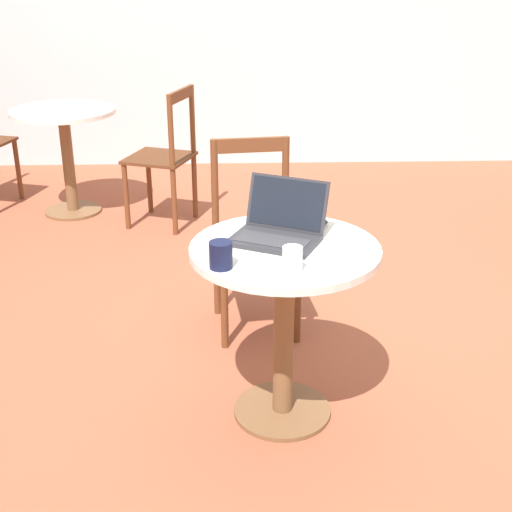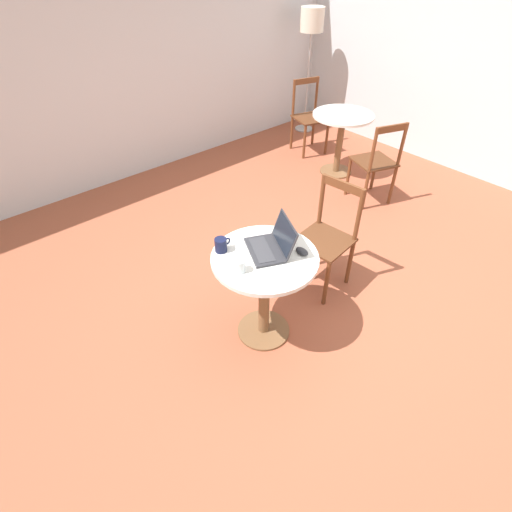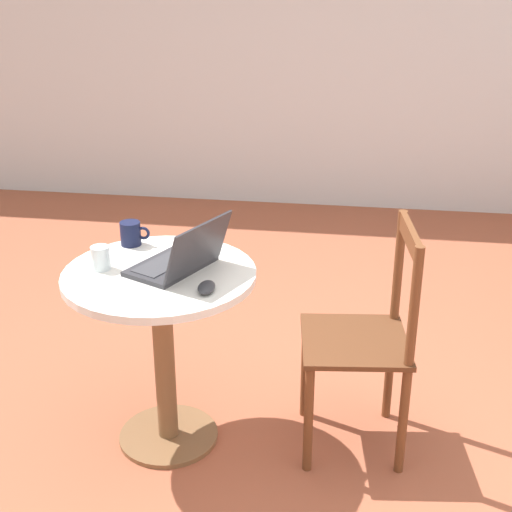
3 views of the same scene
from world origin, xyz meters
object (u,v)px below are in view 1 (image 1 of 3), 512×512
(chair_mid_front, at_px, (165,158))
(drinking_glass, at_px, (292,259))
(cafe_table_near, at_px, (284,291))
(mug, at_px, (221,255))
(mouse, at_px, (316,222))
(chair_near_right, at_px, (254,239))
(laptop, at_px, (278,228))
(cafe_table_mid, at_px, (65,136))

(chair_mid_front, relative_size, drinking_glass, 10.40)
(cafe_table_near, height_order, mug, mug)
(cafe_table_near, relative_size, mouse, 7.53)
(chair_near_right, bearing_deg, chair_mid_front, 21.01)
(laptop, bearing_deg, mug, 139.48)
(laptop, relative_size, drinking_glass, 4.54)
(cafe_table_mid, xyz_separation_m, chair_near_right, (-1.71, -1.27, -0.10))
(cafe_table_mid, xyz_separation_m, laptop, (-2.41, -1.34, 0.23))
(cafe_table_near, xyz_separation_m, cafe_table_mid, (2.49, 1.36, 0.00))
(chair_near_right, xyz_separation_m, laptop, (-0.70, -0.07, 0.33))
(chair_near_right, distance_m, chair_mid_front, 1.55)
(chair_near_right, distance_m, mouse, 0.68)
(chair_near_right, relative_size, laptop, 2.29)
(cafe_table_near, xyz_separation_m, chair_near_right, (0.78, 0.09, -0.10))
(mouse, bearing_deg, mug, 135.94)
(mug, bearing_deg, laptop, -40.52)
(cafe_table_mid, xyz_separation_m, mouse, (-2.28, -1.50, 0.20))
(chair_near_right, relative_size, mouse, 9.39)
(chair_mid_front, bearing_deg, mouse, -158.73)
(cafe_table_mid, relative_size, laptop, 1.83)
(laptop, bearing_deg, cafe_table_near, -163.70)
(mug, bearing_deg, chair_mid_front, 9.65)
(mug, height_order, drinking_glass, mug)
(cafe_table_mid, bearing_deg, drinking_glass, -153.14)
(laptop, distance_m, drinking_glass, 0.30)
(chair_near_right, distance_m, drinking_glass, 1.05)
(mouse, bearing_deg, cafe_table_near, 146.69)
(cafe_table_mid, height_order, mouse, mouse)
(chair_near_right, bearing_deg, mouse, -158.06)
(mouse, distance_m, drinking_glass, 0.45)
(laptop, relative_size, mouse, 4.10)
(chair_near_right, distance_m, laptop, 0.78)
(mug, xyz_separation_m, drinking_glass, (-0.04, -0.25, -0.00))
(cafe_table_near, height_order, cafe_table_mid, same)
(cafe_table_near, xyz_separation_m, drinking_glass, (-0.22, -0.01, 0.23))
(chair_mid_front, bearing_deg, cafe_table_near, -163.78)
(chair_near_right, relative_size, mug, 7.71)
(chair_near_right, height_order, drinking_glass, chair_near_right)
(laptop, height_order, mug, laptop)
(laptop, xyz_separation_m, drinking_glass, (-0.29, -0.03, -0.00))
(cafe_table_near, distance_m, cafe_table_mid, 2.83)
(chair_near_right, bearing_deg, laptop, -174.36)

